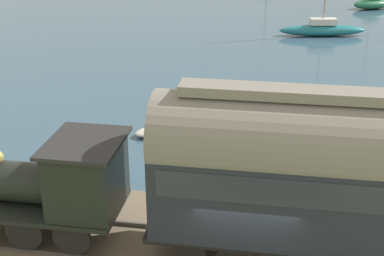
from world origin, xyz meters
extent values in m
cube|color=#4C4742|center=(1.30, 0.00, 0.60)|extent=(0.07, 54.88, 0.12)
cylinder|color=black|center=(-0.38, 4.45, 1.17)|extent=(0.12, 1.02, 1.02)
cylinder|color=black|center=(1.30, 4.45, 1.17)|extent=(0.12, 1.02, 1.02)
cylinder|color=black|center=(-0.38, 5.76, 1.17)|extent=(0.12, 1.02, 1.02)
cylinder|color=black|center=(1.30, 5.76, 1.17)|extent=(0.12, 1.02, 1.02)
cylinder|color=black|center=(1.30, 7.06, 1.17)|extent=(0.12, 1.02, 1.02)
cube|color=black|center=(0.46, 5.76, 1.58)|extent=(2.18, 4.75, 0.12)
cylinder|color=black|center=(0.46, 6.71, 2.20)|extent=(1.10, 2.85, 1.10)
cube|color=black|center=(0.46, 4.22, 2.55)|extent=(2.08, 1.66, 1.80)
cube|color=#282828|center=(0.46, 4.22, 3.50)|extent=(2.28, 1.90, 0.10)
cylinder|color=black|center=(1.30, -3.34, 1.04)|extent=(0.12, 0.76, 0.76)
cylinder|color=black|center=(1.30, 0.31, 1.04)|extent=(0.12, 0.76, 0.76)
cylinder|color=black|center=(-0.38, 1.32, 1.04)|extent=(0.12, 0.76, 0.76)
cylinder|color=black|center=(1.30, 1.32, 1.04)|extent=(0.12, 0.76, 0.76)
cube|color=black|center=(0.46, -1.51, 1.34)|extent=(1.90, 8.11, 0.16)
cube|color=#232833|center=(0.46, -1.51, 2.66)|extent=(2.11, 7.78, 2.48)
cube|color=#2D333D|center=(0.46, -1.51, 3.10)|extent=(2.14, 7.30, 0.69)
cylinder|color=gray|center=(0.46, -1.51, 3.90)|extent=(2.22, 7.78, 2.22)
cube|color=gray|center=(0.46, -1.51, 5.13)|extent=(0.74, 6.49, 0.24)
ellipsoid|color=#236B42|center=(39.87, -8.77, 0.45)|extent=(3.25, 4.15, 0.89)
ellipsoid|color=#1E707A|center=(28.39, -3.64, 0.42)|extent=(2.40, 6.41, 0.82)
cube|color=silver|center=(28.39, -3.64, 1.05)|extent=(1.09, 1.99, 0.45)
ellipsoid|color=#B7B2A3|center=(12.71, -4.63, 0.27)|extent=(1.01, 2.21, 0.52)
ellipsoid|color=beige|center=(9.08, 4.09, 0.18)|extent=(2.25, 2.69, 0.35)
ellipsoid|color=silver|center=(8.43, -4.48, 0.27)|extent=(2.20, 2.16, 0.53)
camera|label=1|loc=(-11.28, -0.48, 9.20)|focal=50.00mm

